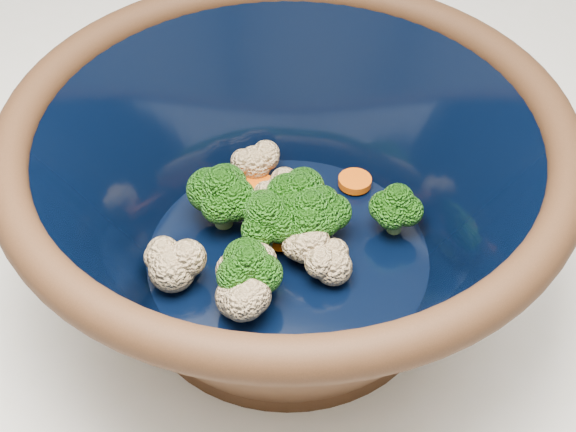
# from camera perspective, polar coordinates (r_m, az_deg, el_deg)

# --- Properties ---
(mixing_bowl) EXTENTS (0.36, 0.36, 0.16)m
(mixing_bowl) POSITION_cam_1_polar(r_m,az_deg,el_deg) (0.53, -0.00, 1.16)
(mixing_bowl) COLOR black
(mixing_bowl) RESTS_ON counter
(vegetable_pile) EXTENTS (0.17, 0.17, 0.05)m
(vegetable_pile) POSITION_cam_1_polar(r_m,az_deg,el_deg) (0.56, -0.71, -0.21)
(vegetable_pile) COLOR #608442
(vegetable_pile) RESTS_ON mixing_bowl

